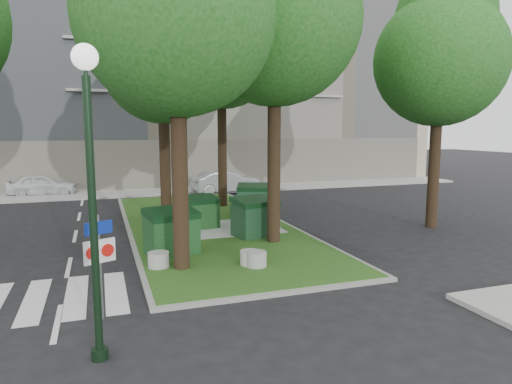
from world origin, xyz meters
name	(u,v)px	position (x,y,z in m)	size (l,w,h in m)	color
ground	(264,297)	(0.00, 0.00, 0.00)	(120.00, 120.00, 0.00)	black
median_island	(208,225)	(0.50, 8.00, 0.06)	(6.00, 16.00, 0.12)	#274814
median_kerb	(208,225)	(0.50, 8.00, 0.05)	(6.30, 16.30, 0.10)	gray
building_sidewalk	(161,192)	(0.00, 18.50, 0.06)	(42.00, 3.00, 0.12)	#999993
zebra_crossing	(96,293)	(-3.75, 1.50, 0.01)	(5.00, 3.00, 0.01)	silver
apartment_building	(145,73)	(0.00, 26.00, 8.00)	(41.00, 12.00, 16.00)	#C2A991
tree_median_near_right	(277,1)	(2.09, 4.56, 7.99)	(5.60, 5.60, 11.46)	black
tree_median_mid	(164,51)	(-0.91, 9.06, 6.98)	(4.80, 4.80, 9.99)	black
tree_median_far	(223,35)	(2.29, 12.06, 8.32)	(5.80, 5.80, 11.93)	black
tree_street_right	(441,48)	(9.09, 5.06, 6.98)	(5.00, 5.00, 10.06)	black
dumpster_a	(172,232)	(-1.54, 4.03, 0.81)	(1.75, 1.42, 1.43)	#103B15
dumpster_b	(200,212)	(0.06, 7.39, 0.73)	(1.50, 1.17, 1.27)	#113D13
dumpster_c	(255,217)	(1.66, 5.46, 0.80)	(1.76, 1.44, 1.42)	black
dumpster_d	(254,199)	(3.00, 9.59, 0.77)	(1.73, 1.50, 1.35)	#123C22
bollard_left	(159,260)	(-2.10, 2.78, 0.33)	(0.59, 0.59, 0.42)	#9B9C97
bollard_right	(250,258)	(0.38, 2.17, 0.32)	(0.57, 0.57, 0.41)	#A7A7A2
bollard_mid	(256,259)	(0.50, 1.97, 0.33)	(0.58, 0.58, 0.42)	#979893
litter_bin	(253,202)	(3.20, 10.32, 0.49)	(0.42, 0.42, 0.73)	yellow
street_lamp	(90,168)	(-3.68, -1.84, 3.32)	(0.42, 0.42, 5.28)	black
traffic_sign_pole	(99,253)	(-3.62, -0.11, 1.42)	(0.62, 0.30, 2.22)	slate
car_white	(43,185)	(-6.74, 19.50, 0.65)	(1.54, 3.83, 1.30)	silver
car_silver	(225,182)	(3.70, 17.01, 0.69)	(1.46, 4.20, 1.38)	#A1A3A9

